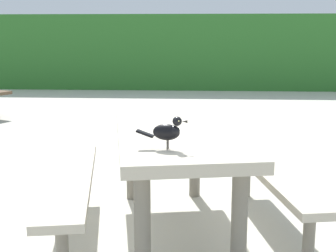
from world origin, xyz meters
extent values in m
plane|color=beige|center=(0.00, 0.00, 0.00)|extent=(60.00, 60.00, 0.00)
cube|color=#2D6B28|center=(0.00, 8.99, 0.90)|extent=(28.00, 1.76, 1.81)
cube|color=#B2A893|center=(0.27, -0.04, 0.70)|extent=(1.07, 1.91, 0.07)
cylinder|color=slate|center=(0.13, -0.78, 0.33)|extent=(0.09, 0.09, 0.67)
cylinder|color=slate|center=(0.66, -0.69, 0.33)|extent=(0.09, 0.09, 0.67)
cylinder|color=slate|center=(-0.12, 0.60, 0.33)|extent=(0.09, 0.09, 0.67)
cylinder|color=slate|center=(0.41, 0.70, 0.33)|extent=(0.09, 0.09, 0.67)
cube|color=#B2A893|center=(-0.42, -0.17, 0.41)|extent=(0.58, 1.73, 0.05)
cylinder|color=slate|center=(-0.31, -0.80, 0.20)|extent=(0.07, 0.07, 0.39)
cylinder|color=slate|center=(-0.53, 0.46, 0.20)|extent=(0.07, 0.07, 0.39)
cube|color=#B2A893|center=(0.96, 0.08, 0.41)|extent=(0.58, 1.73, 0.05)
cylinder|color=slate|center=(1.07, -0.55, 0.20)|extent=(0.07, 0.07, 0.39)
cylinder|color=slate|center=(0.84, 0.71, 0.20)|extent=(0.07, 0.07, 0.39)
ellipsoid|color=black|center=(0.25, -0.64, 0.84)|extent=(0.16, 0.09, 0.09)
ellipsoid|color=black|center=(0.29, -0.64, 0.84)|extent=(0.08, 0.07, 0.06)
sphere|color=black|center=(0.31, -0.65, 0.90)|extent=(0.05, 0.05, 0.05)
sphere|color=#EAE08C|center=(0.33, -0.63, 0.90)|extent=(0.01, 0.01, 0.01)
sphere|color=#EAE08C|center=(0.32, -0.67, 0.90)|extent=(0.01, 0.01, 0.01)
cone|color=black|center=(0.35, -0.65, 0.90)|extent=(0.03, 0.02, 0.02)
cube|color=black|center=(0.13, -0.62, 0.82)|extent=(0.10, 0.05, 0.04)
cylinder|color=#47423D|center=(0.26, -0.62, 0.77)|extent=(0.01, 0.01, 0.05)
cylinder|color=#47423D|center=(0.26, -0.65, 0.77)|extent=(0.01, 0.01, 0.05)
camera|label=1|loc=(0.41, -3.12, 1.37)|focal=50.08mm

